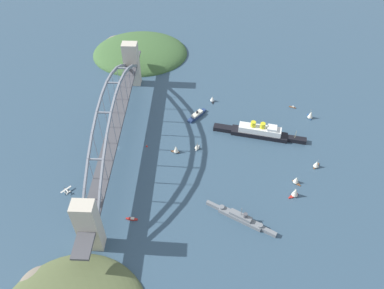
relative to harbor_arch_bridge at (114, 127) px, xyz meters
name	(u,v)px	position (x,y,z in m)	size (l,w,h in m)	color
ground_plane	(118,148)	(0.00, 0.00, -31.09)	(1400.00, 1400.00, 0.00)	#334C60
harbor_arch_bridge	(114,127)	(0.00, 0.00, 0.00)	(297.56, 18.44, 72.91)	beige
headland_west_shore	(139,53)	(-190.74, -3.51, -31.09)	(116.52, 134.99, 31.25)	#3D6033
ocean_liner	(259,132)	(-25.16, 154.45, -25.34)	(26.98, 103.12, 18.88)	black
naval_cruiser	(241,218)	(87.97, 128.73, -27.89)	(36.64, 63.40, 17.68)	slate
harbor_ferry_steamer	(197,115)	(-54.96, 84.08, -28.68)	(25.65, 21.51, 7.88)	navy
seaplane_taxiing_near_bridge	(67,191)	(62.24, -39.74, -29.06)	(9.78, 9.58, 4.86)	#B7B7B2
small_boat_0	(293,107)	(-76.04, 199.73, -30.24)	(3.93, 7.98, 2.39)	brown
small_boat_1	(317,164)	(19.76, 209.84, -26.69)	(9.21, 8.56, 9.54)	brown
small_boat_2	(295,192)	(58.27, 181.92, -25.39)	(8.23, 10.28, 12.35)	#B2231E
small_boat_3	(296,180)	(41.77, 185.69, -26.83)	(8.62, 8.46, 9.28)	brown
small_boat_4	(176,149)	(4.46, 63.44, -26.29)	(6.28, 9.70, 10.23)	brown
small_boat_5	(197,146)	(-1.62, 85.82, -26.51)	(8.73, 6.50, 9.84)	silver
small_boat_6	(311,115)	(-57.64, 217.29, -25.82)	(10.70, 6.73, 11.39)	#234C8C
small_boat_7	(212,99)	(-84.48, 102.12, -27.12)	(9.38, 5.85, 8.40)	black
small_boat_8	(132,219)	(91.46, 28.69, -30.26)	(3.35, 11.04, 2.31)	#B2231E
channel_marker_buoy	(147,146)	(-3.00, 30.79, -29.97)	(2.20, 2.20, 2.75)	red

